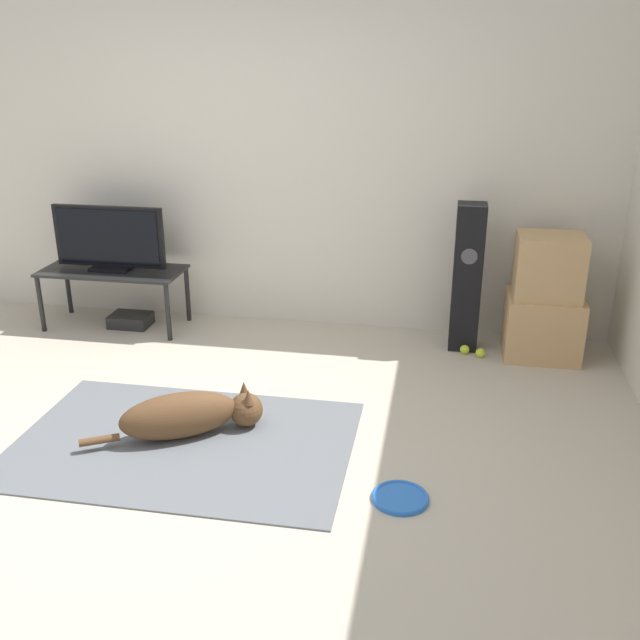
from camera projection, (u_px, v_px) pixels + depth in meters
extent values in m
plane|color=#BCB29E|center=(178.00, 456.00, 3.81)|extent=(12.00, 12.00, 0.00)
cube|color=beige|center=(268.00, 157.00, 5.28)|extent=(8.00, 0.06, 2.55)
cube|color=slate|center=(184.00, 443.00, 3.93)|extent=(1.85, 1.24, 0.01)
ellipsoid|color=brown|center=(179.00, 416.00, 3.94)|extent=(0.68, 0.51, 0.26)
sphere|color=brown|center=(246.00, 410.00, 4.06)|extent=(0.19, 0.19, 0.19)
cone|color=brown|center=(244.00, 389.00, 4.07)|extent=(0.06, 0.06, 0.09)
cone|color=brown|center=(248.00, 397.00, 3.98)|extent=(0.06, 0.06, 0.09)
cylinder|color=brown|center=(99.00, 440.00, 3.83)|extent=(0.21, 0.14, 0.04)
cylinder|color=blue|center=(400.00, 498.00, 3.44)|extent=(0.28, 0.28, 0.02)
torus|color=blue|center=(400.00, 497.00, 3.44)|extent=(0.28, 0.28, 0.02)
cube|color=tan|center=(542.00, 326.00, 4.97)|extent=(0.51, 0.41, 0.44)
cube|color=tan|center=(549.00, 266.00, 4.81)|extent=(0.44, 0.36, 0.43)
cube|color=black|center=(467.00, 278.00, 5.00)|extent=(0.20, 0.20, 1.05)
cylinder|color=#4C4C51|center=(469.00, 257.00, 4.84)|extent=(0.11, 0.00, 0.11)
cube|color=black|center=(112.00, 271.00, 5.42)|extent=(1.08, 0.47, 0.02)
cylinder|color=black|center=(41.00, 304.00, 5.40)|extent=(0.04, 0.04, 0.44)
cylinder|color=black|center=(168.00, 312.00, 5.23)|extent=(0.04, 0.04, 0.44)
cylinder|color=black|center=(68.00, 287.00, 5.78)|extent=(0.04, 0.04, 0.44)
cylinder|color=black|center=(188.00, 294.00, 5.61)|extent=(0.04, 0.04, 0.44)
cube|color=black|center=(112.00, 268.00, 5.41)|extent=(0.30, 0.20, 0.03)
cube|color=black|center=(109.00, 236.00, 5.33)|extent=(0.86, 0.04, 0.46)
cube|color=black|center=(108.00, 237.00, 5.31)|extent=(0.79, 0.01, 0.42)
sphere|color=#C6E033|center=(480.00, 353.00, 5.00)|extent=(0.07, 0.07, 0.07)
sphere|color=#C6E033|center=(465.00, 349.00, 5.06)|extent=(0.07, 0.07, 0.07)
cube|color=black|center=(131.00, 320.00, 5.56)|extent=(0.31, 0.23, 0.09)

